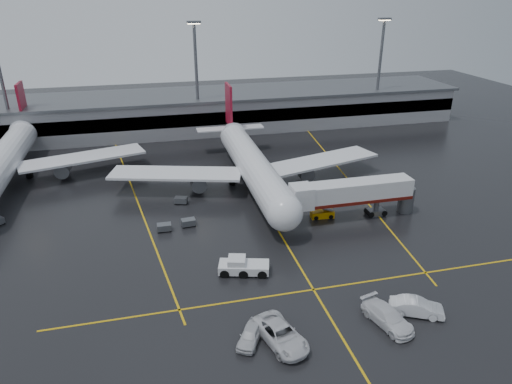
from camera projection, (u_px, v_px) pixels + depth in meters
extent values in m
plane|color=black|center=(265.00, 209.00, 73.41)|extent=(220.00, 220.00, 0.00)
cube|color=gold|center=(265.00, 209.00, 73.40)|extent=(0.25, 90.00, 0.02)
cube|color=gold|center=(313.00, 290.00, 53.89)|extent=(60.00, 0.25, 0.02)
cube|color=gold|center=(135.00, 196.00, 77.94)|extent=(9.99, 69.35, 0.02)
cube|color=gold|center=(345.00, 176.00, 86.18)|extent=(7.57, 69.64, 0.02)
cube|color=gray|center=(216.00, 111.00, 114.36)|extent=(120.00, 18.00, 8.00)
cube|color=black|center=(222.00, 118.00, 106.35)|extent=(120.00, 0.40, 3.00)
cube|color=#595B60|center=(215.00, 94.00, 112.60)|extent=(122.00, 19.00, 0.60)
cylinder|color=#595B60|center=(4.00, 90.00, 95.81)|extent=(0.70, 0.70, 25.00)
cylinder|color=#595B60|center=(197.00, 82.00, 104.49)|extent=(0.70, 0.70, 25.00)
cube|color=#595B60|center=(194.00, 22.00, 99.31)|extent=(3.00, 1.20, 0.50)
cube|color=#FFE5B2|center=(194.00, 23.00, 99.43)|extent=(2.60, 0.90, 0.20)
cylinder|color=#595B60|center=(379.00, 74.00, 114.25)|extent=(0.70, 0.70, 25.00)
cube|color=#595B60|center=(385.00, 19.00, 109.07)|extent=(3.00, 1.20, 0.50)
cube|color=#FFE5B2|center=(385.00, 20.00, 109.19)|extent=(2.60, 0.90, 0.20)
cylinder|color=silver|center=(253.00, 167.00, 78.79)|extent=(5.20, 36.00, 5.20)
sphere|color=silver|center=(284.00, 213.00, 62.83)|extent=(5.20, 5.20, 5.20)
cone|color=silver|center=(230.00, 129.00, 97.18)|extent=(4.94, 8.00, 4.94)
cube|color=maroon|center=(229.00, 105.00, 96.07)|extent=(0.50, 5.50, 8.50)
cube|color=silver|center=(230.00, 128.00, 97.10)|extent=(14.00, 3.00, 0.25)
cube|color=silver|center=(176.00, 173.00, 78.07)|extent=(22.80, 11.83, 0.40)
cube|color=silver|center=(321.00, 161.00, 83.71)|extent=(22.80, 11.83, 0.40)
cylinder|color=#595B60|center=(198.00, 181.00, 78.52)|extent=(2.60, 4.50, 2.60)
cylinder|color=#595B60|center=(304.00, 172.00, 82.64)|extent=(2.60, 4.50, 2.60)
cylinder|color=#595B60|center=(278.00, 223.00, 66.79)|extent=(0.56, 0.56, 2.00)
cylinder|color=#595B60|center=(232.00, 179.00, 82.06)|extent=(0.56, 0.56, 2.00)
cylinder|color=#595B60|center=(267.00, 176.00, 83.45)|extent=(0.56, 0.56, 2.00)
cylinder|color=black|center=(278.00, 227.00, 67.02)|extent=(0.40, 1.10, 1.10)
cylinder|color=black|center=(232.00, 181.00, 82.25)|extent=(1.00, 1.40, 1.40)
cylinder|color=black|center=(267.00, 178.00, 83.64)|extent=(1.00, 1.40, 1.40)
cylinder|color=silver|center=(2.00, 163.00, 80.33)|extent=(5.20, 36.00, 5.20)
cone|color=silver|center=(26.00, 127.00, 98.71)|extent=(4.94, 8.00, 4.94)
cube|color=maroon|center=(22.00, 103.00, 97.60)|extent=(0.50, 5.50, 8.50)
cube|color=silver|center=(26.00, 126.00, 98.63)|extent=(14.00, 3.00, 0.25)
cube|color=silver|center=(83.00, 158.00, 85.25)|extent=(22.80, 11.83, 0.40)
cylinder|color=#595B60|center=(63.00, 168.00, 84.17)|extent=(2.60, 4.50, 2.60)
cylinder|color=#595B60|center=(29.00, 172.00, 84.99)|extent=(0.56, 0.56, 2.00)
cylinder|color=black|center=(30.00, 175.00, 85.17)|extent=(1.00, 1.40, 1.40)
cube|color=silver|center=(354.00, 191.00, 68.90)|extent=(18.00, 3.20, 3.00)
cube|color=#530F09|center=(353.00, 199.00, 69.43)|extent=(18.00, 3.30, 0.50)
cube|color=silver|center=(301.00, 197.00, 67.12)|extent=(3.00, 3.40, 3.30)
cylinder|color=#595B60|center=(376.00, 206.00, 70.95)|extent=(0.80, 0.80, 3.00)
cube|color=#595B60|center=(376.00, 212.00, 71.37)|extent=(2.60, 1.60, 0.90)
cylinder|color=#595B60|center=(406.00, 200.00, 71.83)|extent=(2.40, 2.40, 4.00)
cylinder|color=black|center=(369.00, 213.00, 71.13)|extent=(0.90, 1.80, 0.90)
cylinder|color=black|center=(382.00, 211.00, 71.61)|extent=(0.90, 1.80, 0.90)
cube|color=silver|center=(244.00, 267.00, 56.78)|extent=(6.57, 4.03, 1.05)
cube|color=silver|center=(237.00, 261.00, 56.45)|extent=(2.59, 2.59, 0.88)
cube|color=black|center=(237.00, 261.00, 56.45)|extent=(2.33, 2.33, 0.79)
cylinder|color=black|center=(226.00, 269.00, 56.98)|extent=(1.81, 2.84, 1.14)
cylinder|color=black|center=(244.00, 269.00, 56.90)|extent=(1.81, 2.84, 1.14)
cylinder|color=black|center=(262.00, 270.00, 56.83)|extent=(1.81, 2.84, 1.14)
cube|color=#CC8802|center=(322.00, 214.00, 70.55)|extent=(3.59, 1.68, 1.07)
cube|color=#595B60|center=(323.00, 208.00, 70.13)|extent=(3.42, 1.09, 1.22)
cylinder|color=black|center=(315.00, 216.00, 70.46)|extent=(0.78, 1.69, 0.68)
cylinder|color=black|center=(329.00, 215.00, 70.84)|extent=(0.78, 1.69, 0.68)
imported|color=silver|center=(281.00, 334.00, 45.58)|extent=(5.04, 7.54, 1.92)
imported|color=silver|center=(388.00, 317.00, 48.07)|extent=(4.13, 6.80, 1.84)
imported|color=silver|center=(417.00, 307.00, 49.50)|extent=(5.93, 4.23, 1.86)
imported|color=silver|center=(250.00, 335.00, 45.81)|extent=(3.94, 4.91, 1.57)
cube|color=#595B60|center=(188.00, 222.00, 67.90)|extent=(2.11, 1.47, 0.90)
cylinder|color=black|center=(184.00, 227.00, 67.43)|extent=(0.40, 0.20, 0.40)
cylinder|color=black|center=(195.00, 226.00, 67.90)|extent=(0.40, 0.20, 0.40)
cylinder|color=black|center=(183.00, 224.00, 68.29)|extent=(0.40, 0.20, 0.40)
cylinder|color=black|center=(193.00, 223.00, 68.76)|extent=(0.40, 0.20, 0.40)
cube|color=#595B60|center=(164.00, 227.00, 66.54)|extent=(2.03, 1.35, 0.90)
cylinder|color=black|center=(159.00, 232.00, 66.13)|extent=(0.40, 0.20, 0.40)
cylinder|color=black|center=(170.00, 231.00, 66.44)|extent=(0.40, 0.20, 0.40)
cylinder|color=black|center=(159.00, 229.00, 67.02)|extent=(0.40, 0.20, 0.40)
cylinder|color=black|center=(170.00, 228.00, 67.33)|extent=(0.40, 0.20, 0.40)
cube|color=#595B60|center=(181.00, 200.00, 74.93)|extent=(2.30, 1.85, 0.90)
cylinder|color=black|center=(176.00, 204.00, 74.72)|extent=(0.40, 0.20, 0.40)
cylinder|color=black|center=(185.00, 204.00, 74.62)|extent=(0.40, 0.20, 0.40)
cylinder|color=black|center=(177.00, 201.00, 75.63)|extent=(0.40, 0.20, 0.40)
cylinder|color=black|center=(187.00, 201.00, 75.53)|extent=(0.40, 0.20, 0.40)
cylinder|color=black|center=(4.00, 223.00, 68.56)|extent=(0.40, 0.20, 0.40)
cylinder|color=black|center=(0.00, 222.00, 69.07)|extent=(0.40, 0.20, 0.40)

